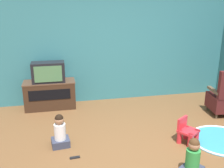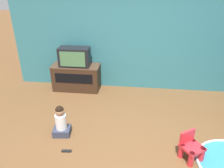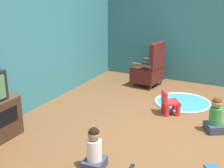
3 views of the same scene
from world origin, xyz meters
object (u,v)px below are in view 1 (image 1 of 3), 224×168
object	(u,v)px
yellow_kid_chair	(187,133)
remote_control	(75,158)
tv_cabinet	(50,94)
child_watching_center	(193,160)
television	(48,72)
child_watching_left	(60,133)

from	to	relation	value
yellow_kid_chair	remote_control	xyz separation A→B (m)	(-1.81, -0.09, -0.16)
tv_cabinet	child_watching_center	xyz separation A→B (m)	(1.84, -2.74, -0.07)
television	remote_control	size ratio (longest dim) A/B	4.34
television	yellow_kid_chair	distance (m)	2.97
television	child_watching_center	size ratio (longest dim) A/B	1.22
child_watching_left	child_watching_center	distance (m)	2.00
television	yellow_kid_chair	xyz separation A→B (m)	(2.18, -1.91, -0.63)
yellow_kid_chair	television	bearing A→B (deg)	104.58
child_watching_center	child_watching_left	bearing A→B (deg)	112.36
child_watching_center	television	bearing A→B (deg)	90.05
tv_cabinet	yellow_kid_chair	world-z (taller)	tv_cabinet
tv_cabinet	television	bearing A→B (deg)	-90.00
tv_cabinet	yellow_kid_chair	size ratio (longest dim) A/B	2.60
yellow_kid_chair	child_watching_left	distance (m)	2.03
tv_cabinet	yellow_kid_chair	bearing A→B (deg)	-41.75
remote_control	child_watching_left	bearing A→B (deg)	111.29
yellow_kid_chair	child_watching_center	distance (m)	0.87
tv_cabinet	television	size ratio (longest dim) A/B	1.60
yellow_kid_chair	remote_control	bearing A→B (deg)	148.62
child_watching_left	child_watching_center	world-z (taller)	child_watching_center
television	child_watching_left	world-z (taller)	television
tv_cabinet	television	distance (m)	0.49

